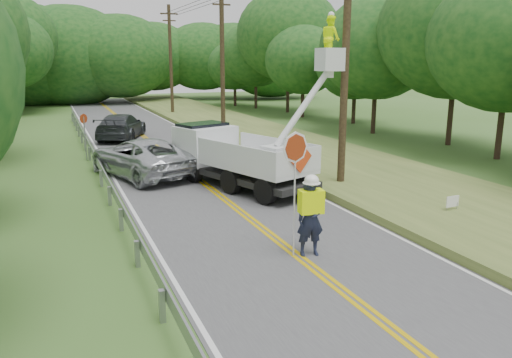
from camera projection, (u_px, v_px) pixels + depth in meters
name	position (u px, v px, depth m)	size (l,w,h in m)	color
ground	(362.00, 307.00, 10.79)	(140.00, 140.00, 0.00)	#385D1F
road	(191.00, 173.00, 23.38)	(7.20, 96.00, 0.03)	#464548
guardrail	(98.00, 165.00, 22.58)	(0.18, 48.00, 0.77)	gray
utility_poles	(264.00, 57.00, 26.72)	(1.60, 43.30, 10.00)	black
tall_grass_verge	(324.00, 159.00, 25.97)	(7.00, 96.00, 0.30)	#4A5E2B
treeline_right	(360.00, 46.00, 37.06)	(10.77, 50.34, 11.92)	#332319
treeline_horizon	(94.00, 56.00, 59.78)	(56.99, 13.61, 11.71)	#114116
flagger	(310.00, 213.00, 13.33)	(1.25, 0.59, 3.37)	#191E33
bucket_truck	(234.00, 148.00, 21.15)	(5.66, 7.28, 6.78)	black
suv_silver	(142.00, 157.00, 22.69)	(2.83, 6.15, 1.71)	silver
suv_darkgrey	(121.00, 126.00, 33.25)	(2.32, 5.72, 1.66)	#32373A
stop_sign_permanent	(84.00, 130.00, 26.02)	(0.42, 0.35, 2.45)	gray
yard_sign	(452.00, 202.00, 16.66)	(0.53, 0.06, 0.77)	white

